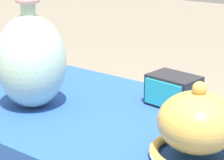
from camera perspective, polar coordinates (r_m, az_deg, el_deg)
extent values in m
cylinder|color=#38383D|center=(1.77, -6.96, -9.90)|extent=(0.04, 0.04, 0.66)
cube|color=#38383D|center=(1.17, 2.00, -6.12)|extent=(1.09, 0.56, 0.03)
cube|color=#234C9E|center=(1.17, 2.01, -5.31)|extent=(1.11, 0.58, 0.01)
ellipsoid|color=#A8CCB7|center=(1.24, -10.51, 2.41)|extent=(0.20, 0.20, 0.26)
cylinder|color=#A8CCB7|center=(1.21, -10.91, 9.22)|extent=(0.04, 0.04, 0.04)
torus|color=#D19399|center=(1.20, -10.97, 10.26)|extent=(0.07, 0.07, 0.02)
torus|color=gold|center=(0.98, 10.84, -9.31)|extent=(0.21, 0.21, 0.02)
ellipsoid|color=gold|center=(0.95, 11.09, -5.40)|extent=(0.17, 0.17, 0.13)
sphere|color=gold|center=(0.93, 11.37, -1.12)|extent=(0.03, 0.03, 0.03)
cone|color=white|center=(1.08, 10.58, -6.83)|extent=(0.04, 0.03, 0.03)
cone|color=white|center=(1.03, 5.71, -7.83)|extent=(0.01, 0.04, 0.03)
cube|color=#232328|center=(1.26, 8.04, -1.34)|extent=(0.15, 0.11, 0.09)
cube|color=teal|center=(1.22, 6.63, -1.92)|extent=(0.12, 0.02, 0.07)
cylinder|color=#3851A8|center=(1.46, -9.48, 0.89)|extent=(0.11, 0.11, 0.07)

